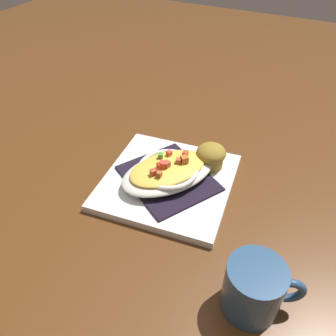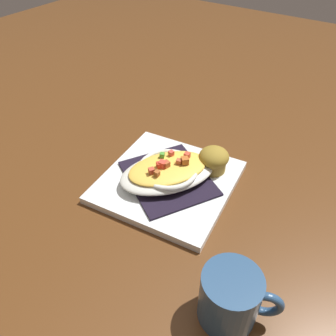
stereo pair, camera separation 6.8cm
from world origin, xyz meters
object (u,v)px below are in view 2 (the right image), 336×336
object	(u,v)px
muffin	(214,159)
coffee_mug	(230,300)
gratin_dish	(168,170)
square_plate	(168,182)

from	to	relation	value
muffin	coffee_mug	world-z (taller)	coffee_mug
gratin_dish	muffin	xyz separation A→B (m)	(0.06, 0.08, 0.00)
gratin_dish	muffin	distance (m)	0.10
gratin_dish	muffin	bearing A→B (deg)	51.46
coffee_mug	square_plate	bearing A→B (deg)	141.34
gratin_dish	square_plate	bearing A→B (deg)	-136.87
gratin_dish	coffee_mug	bearing A→B (deg)	-38.67
square_plate	coffee_mug	size ratio (longest dim) A/B	2.26
square_plate	muffin	world-z (taller)	muffin
coffee_mug	gratin_dish	bearing A→B (deg)	141.33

